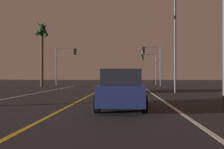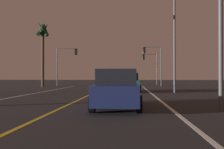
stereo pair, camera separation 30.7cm
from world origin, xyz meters
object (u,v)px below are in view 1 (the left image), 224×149
at_px(car_ahead_far, 129,83).
at_px(traffic_light_near_right, 152,57).
at_px(traffic_light_far_right, 149,62).
at_px(palm_tree_left_far, 42,35).
at_px(car_lead_same_lane, 121,90).
at_px(street_lamp_right_far, 170,28).
at_px(traffic_light_near_left, 66,58).

bearing_deg(car_ahead_far, traffic_light_near_right, -14.22).
bearing_deg(traffic_light_far_right, palm_tree_left_far, 30.62).
distance_m(car_lead_same_lane, traffic_light_near_right, 25.15).
distance_m(car_ahead_far, street_lamp_right_far, 5.98).
bearing_deg(traffic_light_near_right, street_lamp_right_far, 90.95).
bearing_deg(traffic_light_near_right, car_lead_same_lane, 81.39).
bearing_deg(traffic_light_near_left, palm_tree_left_far, -127.17).
bearing_deg(car_ahead_far, traffic_light_far_right, -10.25).
height_order(car_lead_same_lane, palm_tree_left_far, palm_tree_left_far).
bearing_deg(traffic_light_far_right, car_ahead_far, 79.75).
distance_m(car_ahead_far, car_lead_same_lane, 11.73).
bearing_deg(palm_tree_left_far, traffic_light_near_left, 52.83).
distance_m(traffic_light_far_right, street_lamp_right_far, 19.44).
bearing_deg(car_ahead_far, street_lamp_right_far, -104.72).
distance_m(traffic_light_near_right, traffic_light_far_right, 5.51).
bearing_deg(street_lamp_right_far, traffic_light_near_left, -48.05).
xyz_separation_m(car_ahead_far, traffic_light_near_left, (-8.95, 12.94, 3.21)).
height_order(street_lamp_right_far, palm_tree_left_far, street_lamp_right_far).
bearing_deg(traffic_light_near_right, car_ahead_far, 75.78).
bearing_deg(palm_tree_left_far, street_lamp_right_far, -35.58).
height_order(traffic_light_near_right, traffic_light_near_left, traffic_light_near_right).
relative_size(car_lead_same_lane, street_lamp_right_far, 0.48).
relative_size(traffic_light_far_right, street_lamp_right_far, 0.56).
xyz_separation_m(traffic_light_near_right, palm_tree_left_far, (-14.66, -3.21, 2.79)).
distance_m(traffic_light_near_left, palm_tree_left_far, 4.94).
height_order(car_lead_same_lane, traffic_light_near_left, traffic_light_near_left).
height_order(traffic_light_near_left, palm_tree_left_far, palm_tree_left_far).
height_order(traffic_light_far_right, street_lamp_right_far, street_lamp_right_far).
xyz_separation_m(car_lead_same_lane, traffic_light_far_right, (3.79, 30.16, 2.91)).
height_order(car_ahead_far, car_lead_same_lane, same).
height_order(traffic_light_near_right, palm_tree_left_far, palm_tree_left_far).
distance_m(traffic_light_far_right, palm_tree_left_far, 17.39).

